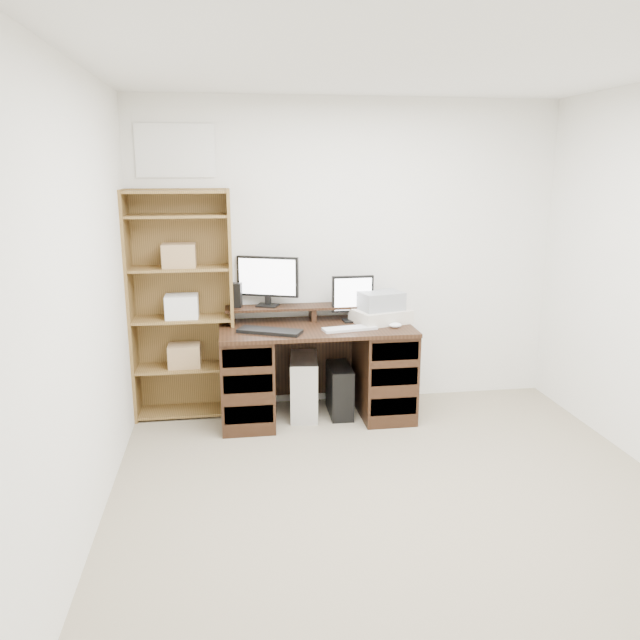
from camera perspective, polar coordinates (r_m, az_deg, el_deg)
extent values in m
cube|color=gray|center=(3.74, 8.44, -18.07)|extent=(3.50, 4.00, 0.02)
cube|color=white|center=(3.23, 10.14, 23.47)|extent=(3.50, 4.00, 0.02)
cube|color=white|center=(5.18, 2.54, 5.94)|extent=(3.50, 0.02, 2.50)
cube|color=white|center=(3.21, -22.33, 0.04)|extent=(0.02, 4.00, 2.50)
cube|color=white|center=(5.04, -13.10, 14.85)|extent=(0.60, 0.01, 0.40)
cube|color=black|center=(4.86, -0.34, -0.76)|extent=(1.50, 0.70, 0.03)
cube|color=black|center=(4.93, -6.71, -5.22)|extent=(0.40, 0.66, 0.72)
cube|color=black|center=(5.07, 5.85, -4.63)|extent=(0.40, 0.66, 0.72)
cube|color=black|center=(5.27, -0.85, -3.38)|extent=(1.48, 0.02, 0.65)
cube|color=black|center=(4.69, -6.52, -8.58)|extent=(0.36, 0.01, 0.14)
cube|color=black|center=(4.60, -6.60, -5.82)|extent=(0.36, 0.01, 0.14)
cube|color=black|center=(4.54, -6.67, -3.43)|extent=(0.36, 0.01, 0.14)
cube|color=black|center=(4.84, 6.74, -7.85)|extent=(0.36, 0.01, 0.14)
cube|color=black|center=(4.76, 6.82, -5.16)|extent=(0.36, 0.01, 0.14)
cube|color=black|center=(4.69, 6.89, -2.85)|extent=(0.36, 0.01, 0.14)
cube|color=black|center=(5.02, -8.07, 0.32)|extent=(0.04, 0.20, 0.10)
cube|color=black|center=(5.06, -0.69, 0.57)|extent=(0.04, 0.20, 0.10)
cube|color=black|center=(5.18, 6.44, 0.80)|extent=(0.04, 0.20, 0.10)
cube|color=black|center=(5.05, -0.70, 1.23)|extent=(1.40, 0.22, 0.02)
cube|color=black|center=(5.03, -4.82, 1.34)|extent=(0.20, 0.18, 0.01)
cube|color=black|center=(5.03, -4.77, 1.98)|extent=(0.05, 0.04, 0.09)
cube|color=black|center=(5.00, -4.81, 3.99)|extent=(0.48, 0.22, 0.32)
cube|color=white|center=(4.98, -4.87, 3.95)|extent=(0.44, 0.17, 0.28)
cube|color=black|center=(5.03, 3.02, -0.04)|extent=(0.16, 0.13, 0.01)
cube|color=black|center=(5.03, 2.98, 0.57)|extent=(0.05, 0.03, 0.09)
cube|color=black|center=(5.00, 3.01, 2.40)|extent=(0.34, 0.04, 0.29)
cube|color=white|center=(4.98, 3.05, 2.37)|extent=(0.30, 0.01, 0.26)
cube|color=black|center=(5.01, -7.63, 2.27)|extent=(0.09, 0.09, 0.19)
cube|color=black|center=(4.68, -4.62, -1.02)|extent=(0.50, 0.35, 0.03)
cube|color=silver|center=(4.76, 2.73, -0.79)|extent=(0.43, 0.20, 0.02)
ellipsoid|color=white|center=(4.85, 6.90, -0.47)|extent=(0.10, 0.07, 0.04)
cube|color=beige|center=(5.00, 5.56, 0.39)|extent=(0.50, 0.43, 0.11)
cube|color=gray|center=(4.98, 5.59, 1.77)|extent=(0.38, 0.31, 0.14)
cube|color=silver|center=(5.06, -1.47, -6.04)|extent=(0.27, 0.50, 0.48)
cube|color=black|center=(5.08, 1.81, -6.41)|extent=(0.18, 0.41, 0.41)
cube|color=#19FF33|center=(4.86, 2.18, -6.26)|extent=(0.01, 0.00, 0.01)
cube|color=olive|center=(5.03, -16.92, 1.06)|extent=(0.02, 0.30, 1.80)
cube|color=olive|center=(4.97, -8.06, 1.38)|extent=(0.02, 0.30, 1.80)
cube|color=olive|center=(5.13, -12.41, 1.57)|extent=(0.80, 0.01, 1.80)
cube|color=olive|center=(5.24, -12.02, -8.10)|extent=(0.75, 0.28, 0.02)
cube|color=olive|center=(5.12, -12.23, -4.25)|extent=(0.75, 0.28, 0.02)
cube|color=olive|center=(5.01, -12.46, 0.11)|extent=(0.75, 0.28, 0.02)
cube|color=olive|center=(4.93, -12.70, 4.63)|extent=(0.75, 0.28, 0.02)
cube|color=olive|center=(4.89, -12.94, 9.26)|extent=(0.75, 0.28, 0.02)
cube|color=olive|center=(4.88, -13.06, 11.37)|extent=(0.75, 0.28, 0.02)
cube|color=#A07F54|center=(5.09, -12.28, -3.17)|extent=(0.25, 0.20, 0.18)
cube|color=white|center=(4.99, -12.52, 1.23)|extent=(0.25, 0.20, 0.18)
cube|color=#A07F54|center=(4.92, -12.76, 5.78)|extent=(0.25, 0.20, 0.18)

